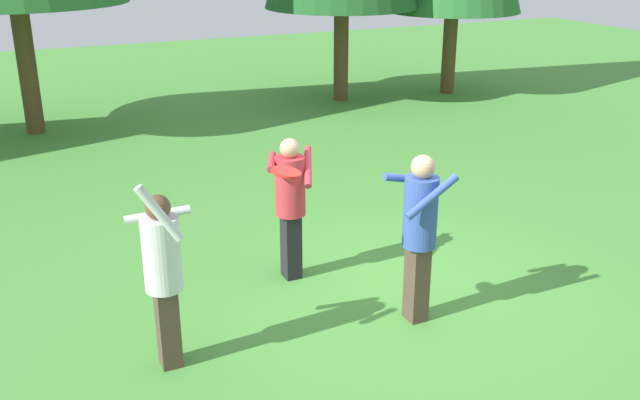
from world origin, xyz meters
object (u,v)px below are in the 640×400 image
object	(u,v)px
person_bystander	(290,197)
frisbee	(286,172)
person_catcher	(420,225)
person_thrower	(163,267)

from	to	relation	value
person_bystander	frisbee	bearing A→B (deg)	-0.00
person_catcher	person_bystander	xyz separation A→B (m)	(-0.80, 1.44, -0.07)
person_thrower	frisbee	bearing A→B (deg)	0.00
person_catcher	person_bystander	distance (m)	1.65
person_thrower	person_catcher	distance (m)	2.53
person_catcher	frisbee	bearing A→B (deg)	-0.00
person_catcher	person_thrower	bearing A→B (deg)	-2.84
frisbee	person_thrower	bearing A→B (deg)	171.15
person_bystander	person_catcher	bearing A→B (deg)	52.44
person_thrower	person_bystander	world-z (taller)	person_thrower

